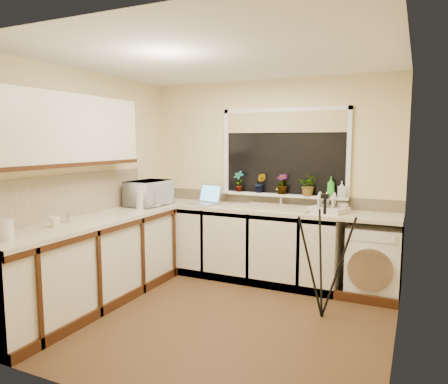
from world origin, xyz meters
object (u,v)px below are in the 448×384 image
washing_machine (373,261)px  steel_jar (71,217)px  tripod (323,256)px  microwave (149,193)px  glass_jug (6,230)px  soap_bottle_green (331,187)px  kettle (142,200)px  plant_b (260,183)px  dish_rack (328,210)px  soap_bottle_clear (342,189)px  plant_a (239,181)px  cup_left (54,222)px  plant_c (282,184)px  plant_d (309,185)px  laptop (206,199)px  cup_back (343,208)px

washing_machine → steel_jar: bearing=-150.3°
tripod → microwave: microwave is taller
tripod → steel_jar: tripod is taller
glass_jug → soap_bottle_green: soap_bottle_green is taller
kettle → plant_b: bearing=37.1°
dish_rack → soap_bottle_clear: (0.10, 0.22, 0.21)m
soap_bottle_green → soap_bottle_clear: 0.13m
plant_a → cup_left: (-0.99, -2.09, -0.24)m
kettle → tripod: (2.17, -0.12, -0.40)m
glass_jug → soap_bottle_green: bearing=52.3°
plant_c → plant_a: bearing=-178.0°
plant_d → soap_bottle_green: plant_d is taller
laptop → plant_a: bearing=48.3°
soap_bottle_green → kettle: bearing=-156.6°
laptop → steel_jar: size_ratio=4.00×
kettle → steel_jar: 1.00m
plant_a → plant_c: plant_a is taller
dish_rack → soap_bottle_clear: size_ratio=2.12×
washing_machine → soap_bottle_green: (-0.52, 0.20, 0.78)m
dish_rack → soap_bottle_green: 0.33m
kettle → microwave: microwave is taller
cup_back → cup_left: bearing=-139.8°
dish_rack → soap_bottle_green: bearing=114.9°
glass_jug → cup_back: 3.38m
tripod → cup_back: tripod is taller
steel_jar → plant_d: size_ratio=0.40×
microwave → plant_a: bearing=-54.0°
cup_left → dish_rack: bearing=41.0°
washing_machine → laptop: (-2.03, -0.07, 0.58)m
dish_rack → plant_c: 0.70m
cup_left → plant_b: bearing=58.8°
plant_b → soap_bottle_clear: size_ratio=1.31×
plant_c → cup_back: 0.80m
washing_machine → laptop: size_ratio=1.93×
plant_d → cup_left: size_ratio=2.39×
laptop → glass_jug: laptop is taller
washing_machine → kettle: bearing=-167.0°
soap_bottle_clear → soap_bottle_green: bearing=179.1°
tripod → cup_left: size_ratio=11.43×
plant_a → plant_c: bearing=2.0°
dish_rack → plant_b: bearing=-174.6°
tripod → soap_bottle_green: size_ratio=5.09×
laptop → kettle: 0.81m
steel_jar → plant_d: 2.68m
laptop → cup_back: bearing=17.6°
glass_jug → plant_d: bearing=55.6°
washing_machine → soap_bottle_green: 0.96m
kettle → microwave: bearing=105.0°
soap_bottle_green → cup_left: 3.02m
glass_jug → plant_d: (1.82, 2.66, 0.19)m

